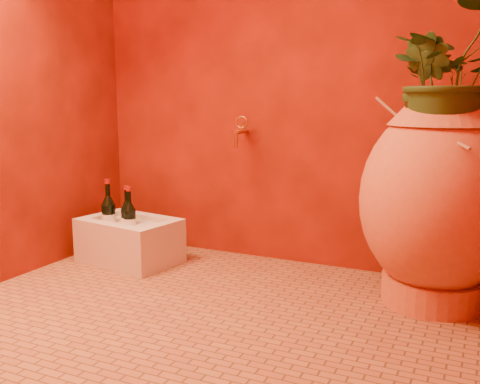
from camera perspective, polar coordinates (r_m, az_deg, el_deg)
The scene contains 10 objects.
floor at distance 2.41m, azimuth -3.18°, elevation -13.66°, with size 2.50×2.50×0.00m, color brown.
wall_back at distance 3.14m, azimuth 5.65°, elevation 15.11°, with size 2.50×0.02×2.50m, color #521204.
amphora at distance 2.64m, azimuth 20.33°, elevation -0.69°, with size 0.85×0.85×1.02m.
stone_basin at distance 3.26m, azimuth -11.68°, elevation -5.19°, with size 0.61×0.46×0.26m.
wine_bottle_a at distance 3.29m, azimuth -13.82°, elevation -2.56°, with size 0.09×0.09×0.35m.
wine_bottle_b at distance 3.23m, azimuth -11.90°, elevation -2.92°, with size 0.08×0.08×0.32m.
wine_bottle_c at distance 3.21m, azimuth -11.68°, elevation -3.04°, with size 0.08×0.08×0.31m.
wall_tap at distance 3.15m, azimuth 0.04°, elevation 6.62°, with size 0.08×0.17×0.18m.
plant_main at distance 2.57m, azimuth 21.57°, elevation 11.50°, with size 0.54×0.47×0.61m, color #1E4016.
plant_side at distance 2.53m, azimuth 19.43°, elevation 10.53°, with size 0.25×0.20×0.45m, color #1E4016.
Camera 1 is at (1.06, -1.94, 0.97)m, focal length 40.00 mm.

